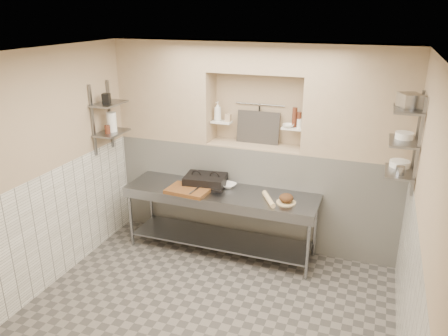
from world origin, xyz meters
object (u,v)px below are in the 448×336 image
at_px(bottle_soap, 218,111).
at_px(bread_loaf, 286,198).
at_px(bowl_alcove, 288,126).
at_px(jug_left, 112,122).
at_px(panini_press, 205,181).
at_px(cutting_board, 188,190).
at_px(mixing_bowl, 228,185).
at_px(prep_table, 220,209).
at_px(rolling_pin, 269,199).

bearing_deg(bottle_soap, bread_loaf, -28.42).
distance_m(bowl_alcove, jug_left, 2.38).
distance_m(panini_press, jug_left, 1.50).
bearing_deg(jug_left, bottle_soap, 27.53).
bearing_deg(cutting_board, bread_loaf, 4.39).
relative_size(bread_loaf, jug_left, 0.69).
xyz_separation_m(cutting_board, bottle_soap, (0.15, 0.72, 0.92)).
bearing_deg(mixing_bowl, prep_table, -104.69).
bearing_deg(bottle_soap, cutting_board, -101.60).
xyz_separation_m(mixing_bowl, bowl_alcove, (0.71, 0.36, 0.81)).
relative_size(prep_table, cutting_board, 4.72).
distance_m(cutting_board, jug_left, 1.40).
distance_m(panini_press, mixing_bowl, 0.32).
bearing_deg(bread_loaf, mixing_bowl, 164.47).
height_order(prep_table, bread_loaf, bread_loaf).
height_order(panini_press, bread_loaf, panini_press).
distance_m(mixing_bowl, jug_left, 1.80).
xyz_separation_m(rolling_pin, jug_left, (-2.21, -0.02, 0.81)).
xyz_separation_m(bread_loaf, bottle_soap, (-1.15, 0.62, 0.88)).
bearing_deg(jug_left, bread_loaf, 1.16).
bearing_deg(bowl_alcove, jug_left, -164.13).
bearing_deg(bowl_alcove, bottle_soap, 178.88).
bearing_deg(panini_press, prep_table, -31.38).
height_order(cutting_board, rolling_pin, rolling_pin).
bearing_deg(rolling_pin, bottle_soap, 144.97).
bearing_deg(rolling_pin, mixing_bowl, 157.15).
height_order(prep_table, bowl_alcove, bowl_alcove).
xyz_separation_m(prep_table, bread_loaf, (0.90, -0.06, 0.33)).
relative_size(panini_press, bowl_alcove, 3.97).
bearing_deg(cutting_board, bowl_alcove, 31.33).
relative_size(mixing_bowl, bread_loaf, 1.17).
xyz_separation_m(cutting_board, mixing_bowl, (0.44, 0.34, 0.00)).
bearing_deg(mixing_bowl, bottle_soap, 127.24).
distance_m(prep_table, bowl_alcove, 1.44).
height_order(mixing_bowl, jug_left, jug_left).
relative_size(mixing_bowl, bowl_alcove, 1.43).
relative_size(bread_loaf, bowl_alcove, 1.22).
relative_size(cutting_board, mixing_bowl, 2.60).
xyz_separation_m(bread_loaf, jug_left, (-2.43, -0.05, 0.78)).
height_order(prep_table, bottle_soap, bottle_soap).
relative_size(bottle_soap, jug_left, 1.02).
distance_m(rolling_pin, bowl_alcove, 1.02).
distance_m(panini_press, bread_loaf, 1.18).
height_order(bottle_soap, bowl_alcove, bottle_soap).
relative_size(cutting_board, rolling_pin, 1.30).
relative_size(rolling_pin, bowl_alcove, 2.85).
relative_size(prep_table, rolling_pin, 6.14).
bearing_deg(bread_loaf, jug_left, -178.84).
relative_size(bread_loaf, bottle_soap, 0.67).
distance_m(mixing_bowl, bread_loaf, 0.89).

